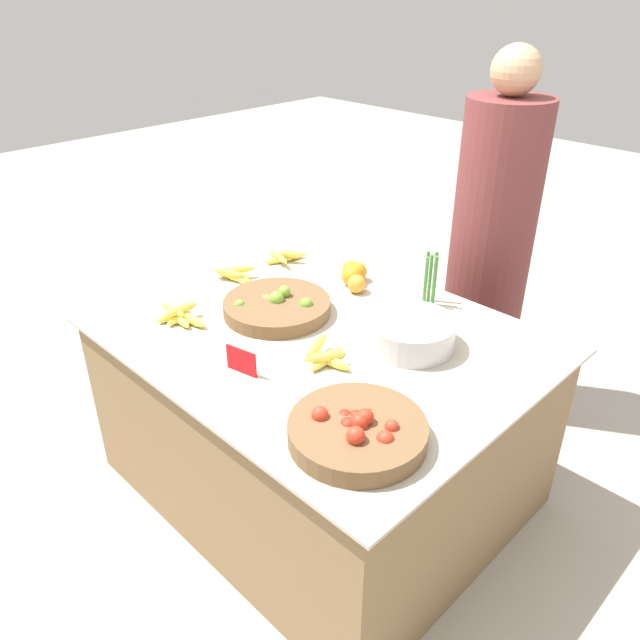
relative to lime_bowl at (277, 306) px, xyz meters
The scene contains 13 objects.
ground_plane 0.73m from the lime_bowl, ahead, with size 12.00×12.00×0.00m, color #ADA599.
market_table 0.42m from the lime_bowl, ahead, with size 1.42×1.13×0.68m.
lime_bowl is the anchor object (origin of this frame).
tomato_basket 0.74m from the lime_bowl, 25.27° to the right, with size 0.37×0.37×0.09m.
orange_pile 0.37m from the lime_bowl, 84.85° to the left, with size 0.17×0.15×0.08m.
metal_bowl 0.50m from the lime_bowl, 18.50° to the left, with size 0.29×0.29×0.10m.
price_sign 0.39m from the lime_bowl, 57.48° to the right, with size 0.11×0.03×0.08m.
veg_bundle 0.56m from the lime_bowl, 52.68° to the left, with size 0.06×0.07×0.20m.
banana_bunch_front_right 0.34m from the lime_bowl, 124.77° to the right, with size 0.21×0.15×0.06m.
banana_bunch_middle_left 0.37m from the lime_bowl, 17.81° to the right, with size 0.18×0.16×0.06m.
banana_bunch_front_center 0.45m from the lime_bowl, 134.79° to the left, with size 0.15×0.19×0.06m.
banana_bunch_front_left 0.33m from the lime_bowl, 169.35° to the left, with size 0.17×0.15×0.05m.
vendor_person 0.98m from the lime_bowl, 72.85° to the left, with size 0.34×0.34×1.53m.
Camera 1 is at (1.29, -1.29, 1.75)m, focal length 35.00 mm.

